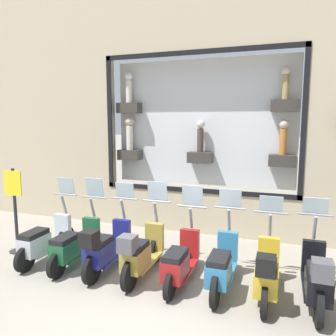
{
  "coord_description": "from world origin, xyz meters",
  "views": [
    {
      "loc": [
        -4.63,
        -2.03,
        2.91
      ],
      "look_at": [
        2.14,
        0.34,
        1.88
      ],
      "focal_mm": 35.0,
      "sensor_mm": 36.0,
      "label": 1
    }
  ],
  "objects": [
    {
      "name": "scooter_green_7",
      "position": [
        0.69,
        1.84,
        0.43
      ],
      "size": [
        1.8,
        0.61,
        1.68
      ],
      "color": "black",
      "rests_on": "ground_plane"
    },
    {
      "name": "scooter_navy_6",
      "position": [
        0.64,
        1.1,
        0.49
      ],
      "size": [
        1.81,
        0.6,
        1.62
      ],
      "color": "black",
      "rests_on": "ground_plane"
    },
    {
      "name": "scooter_yellow_2",
      "position": [
        0.63,
        -1.89,
        0.47
      ],
      "size": [
        1.8,
        0.6,
        1.56
      ],
      "color": "black",
      "rests_on": "ground_plane"
    },
    {
      "name": "scooter_teal_3",
      "position": [
        0.7,
        -1.14,
        0.44
      ],
      "size": [
        1.81,
        0.6,
        1.64
      ],
      "color": "black",
      "rests_on": "ground_plane"
    },
    {
      "name": "scooter_red_4",
      "position": [
        0.69,
        -0.39,
        0.42
      ],
      "size": [
        1.79,
        0.6,
        1.66
      ],
      "color": "black",
      "rests_on": "ground_plane"
    },
    {
      "name": "scooter_olive_5",
      "position": [
        0.64,
        0.35,
        0.49
      ],
      "size": [
        1.81,
        0.6,
        1.69
      ],
      "color": "black",
      "rests_on": "ground_plane"
    },
    {
      "name": "scooter_silver_8",
      "position": [
        0.69,
        2.59,
        0.43
      ],
      "size": [
        1.8,
        0.61,
        1.65
      ],
      "color": "black",
      "rests_on": "ground_plane"
    },
    {
      "name": "shop_sign_post",
      "position": [
        0.88,
        3.49,
        1.03
      ],
      "size": [
        0.36,
        0.45,
        1.9
      ],
      "color": "#232326",
      "rests_on": "ground_plane"
    },
    {
      "name": "building_facade",
      "position": [
        3.6,
        -0.0,
        5.36
      ],
      "size": [
        1.21,
        36.0,
        10.53
      ],
      "color": "tan",
      "rests_on": "ground_plane"
    },
    {
      "name": "ground_plane",
      "position": [
        0.0,
        0.0,
        0.0
      ],
      "size": [
        120.0,
        120.0,
        0.0
      ],
      "primitive_type": "plane",
      "color": "gray"
    },
    {
      "name": "scooter_black_1",
      "position": [
        0.64,
        -2.63,
        0.49
      ],
      "size": [
        1.81,
        0.61,
        1.59
      ],
      "color": "black",
      "rests_on": "ground_plane"
    }
  ]
}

